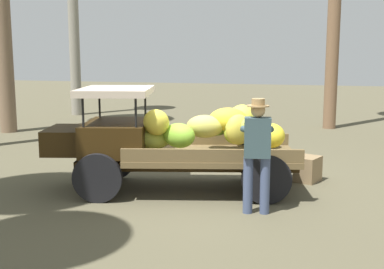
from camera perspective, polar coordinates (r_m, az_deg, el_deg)
name	(u,v)px	position (r m, az deg, el deg)	size (l,w,h in m)	color
ground_plane	(205,187)	(9.34, 1.46, -6.01)	(60.00, 60.00, 0.00)	brown
truck	(172,139)	(8.96, -2.27, -0.55)	(4.65, 2.56, 1.85)	black
farmer	(257,149)	(7.69, 7.45, -1.61)	(0.52, 0.48, 1.79)	#424F71
wooden_crate	(308,169)	(9.94, 13.07, -3.85)	(0.51, 0.39, 0.49)	olive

